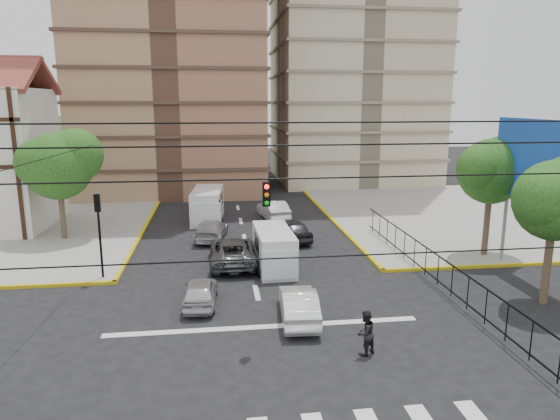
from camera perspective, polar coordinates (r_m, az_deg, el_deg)
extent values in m
plane|color=black|center=(20.10, -1.48, -14.66)|extent=(160.00, 160.00, 0.00)
cube|color=gray|center=(44.58, 22.11, -0.31)|extent=(26.00, 26.00, 0.15)
cube|color=silver|center=(21.17, -1.82, -13.19)|extent=(13.00, 0.40, 0.01)
cylinder|color=slate|center=(28.11, 28.46, -3.56)|extent=(0.20, 0.20, 4.00)
cylinder|color=slate|center=(31.32, 24.25, -1.65)|extent=(0.20, 0.20, 4.00)
cube|color=silver|center=(29.01, 26.98, 5.11)|extent=(0.25, 6.00, 4.00)
cube|color=blue|center=(28.90, 26.66, 5.12)|extent=(0.08, 6.20, 4.20)
cylinder|color=#473828|center=(25.71, 28.29, -5.04)|extent=(0.36, 0.36, 4.20)
sphere|color=#134413|center=(25.10, 28.92, 0.97)|extent=(3.60, 3.60, 3.60)
sphere|color=#134413|center=(24.41, 28.01, 1.21)|extent=(2.70, 2.70, 2.70)
cylinder|color=#473828|center=(31.88, 22.57, -1.10)|extent=(0.36, 0.36, 4.48)
sphere|color=#134413|center=(31.38, 23.01, 4.09)|extent=(3.80, 3.80, 3.80)
sphere|color=#134413|center=(32.05, 24.30, 5.16)|extent=(3.04, 3.04, 3.04)
sphere|color=#134413|center=(30.72, 22.09, 4.37)|extent=(2.85, 2.85, 2.85)
cylinder|color=#473828|center=(36.02, -23.65, 0.03)|extent=(0.36, 0.36, 4.20)
sphere|color=#134413|center=(35.57, -24.05, 4.61)|extent=(4.40, 4.40, 4.40)
sphere|color=#134413|center=(35.49, -22.30, 5.82)|extent=(3.52, 3.52, 3.52)
sphere|color=#134413|center=(35.52, -25.58, 4.82)|extent=(3.30, 3.30, 3.30)
cylinder|color=black|center=(27.29, -19.82, -3.77)|extent=(0.12, 0.12, 3.50)
cube|color=black|center=(26.79, -20.16, 0.76)|extent=(0.28, 0.22, 0.90)
sphere|color=#FF0C0C|center=(26.74, -20.21, 1.39)|extent=(0.17, 0.17, 0.17)
cube|color=black|center=(18.22, -1.58, 1.82)|extent=(0.28, 0.22, 0.90)
cylinder|color=black|center=(9.45, 3.96, -5.37)|extent=(18.00, 0.03, 0.03)
cube|color=silver|center=(27.78, -0.71, -4.48)|extent=(2.03, 4.79, 2.18)
cube|color=silver|center=(26.03, -0.22, -5.98)|extent=(1.83, 1.19, 1.51)
cube|color=black|center=(25.56, -0.13, -5.10)|extent=(1.75, 0.15, 0.85)
cylinder|color=black|center=(26.50, -2.27, -7.06)|extent=(0.25, 0.66, 0.66)
cylinder|color=black|center=(26.70, 1.61, -6.90)|extent=(0.25, 0.66, 0.66)
cylinder|color=black|center=(29.36, -2.80, -5.11)|extent=(0.25, 0.66, 0.66)
cylinder|color=black|center=(29.55, 0.69, -4.98)|extent=(0.25, 0.66, 0.66)
cube|color=silver|center=(39.14, -8.27, 0.57)|extent=(2.57, 5.53, 2.47)
cube|color=silver|center=(37.07, -8.31, -0.35)|extent=(2.14, 1.45, 1.72)
cube|color=black|center=(36.58, -8.35, 0.43)|extent=(1.99, 0.26, 0.97)
cylinder|color=black|center=(37.68, -9.82, -1.28)|extent=(0.25, 0.75, 0.75)
cylinder|color=black|center=(37.64, -6.72, -1.20)|extent=(0.25, 0.75, 0.75)
cylinder|color=black|center=(41.03, -9.63, -0.16)|extent=(0.25, 0.75, 0.75)
cylinder|color=black|center=(40.99, -6.78, -0.09)|extent=(0.25, 0.75, 0.75)
imported|color=#BDBCC1|center=(23.34, -9.09, -9.18)|extent=(1.68, 3.75, 1.25)
imported|color=white|center=(21.53, 2.13, -10.72)|extent=(1.74, 4.29, 1.39)
imported|color=#515458|center=(28.65, -5.48, -4.70)|extent=(2.56, 5.49, 1.52)
imported|color=#A4A3A8|center=(33.96, -7.88, -2.23)|extent=(2.53, 4.75, 1.31)
imported|color=#29292C|center=(33.30, 1.39, -2.26)|extent=(2.46, 4.58, 1.48)
imported|color=silver|center=(39.30, -0.77, 0.03)|extent=(2.31, 4.79, 1.51)
imported|color=black|center=(18.99, 9.71, -13.67)|extent=(1.04, 0.99, 1.70)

